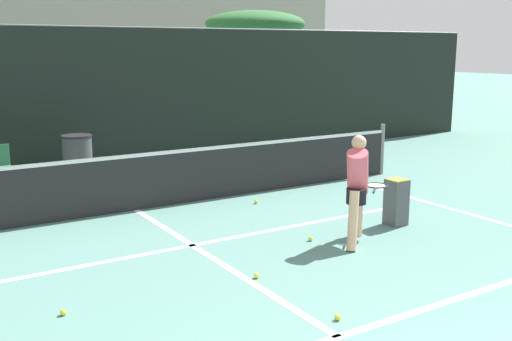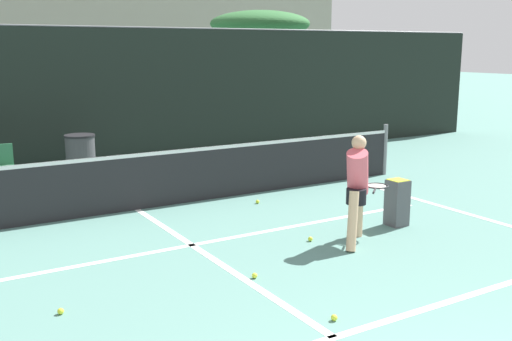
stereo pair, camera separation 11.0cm
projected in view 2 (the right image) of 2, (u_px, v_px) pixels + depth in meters
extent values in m
cube|color=white|center=(334.00, 337.00, 5.58)|extent=(11.00, 0.10, 0.01)
cube|color=white|center=(192.00, 245.00, 8.18)|extent=(8.25, 0.10, 0.01)
cube|color=white|center=(208.00, 255.00, 7.77)|extent=(0.10, 5.24, 0.01)
cube|color=white|center=(448.00, 208.00, 10.05)|extent=(0.10, 6.24, 0.01)
cylinder|color=slate|center=(385.00, 149.00, 12.64)|extent=(0.09, 0.09, 1.07)
cube|color=#232326|center=(136.00, 182.00, 9.87)|extent=(11.00, 0.02, 0.95)
cube|color=white|center=(135.00, 155.00, 9.78)|extent=(11.00, 0.03, 0.06)
cube|color=black|center=(74.00, 101.00, 12.75)|extent=(24.00, 0.06, 3.06)
cylinder|color=slate|center=(69.00, 26.00, 12.43)|extent=(24.00, 0.04, 0.04)
cylinder|color=#DBAD84|center=(358.00, 213.00, 8.51)|extent=(0.13, 0.13, 0.70)
cylinder|color=#DBAD84|center=(352.00, 221.00, 7.92)|extent=(0.32, 0.30, 0.80)
cylinder|color=black|center=(356.00, 196.00, 8.15)|extent=(0.27, 0.27, 0.21)
cylinder|color=#E55966|center=(358.00, 173.00, 8.14)|extent=(0.47, 0.44, 0.74)
sphere|color=#DBAD84|center=(359.00, 143.00, 8.10)|extent=(0.20, 0.20, 0.20)
cylinder|color=#262628|center=(374.00, 191.00, 8.26)|extent=(0.24, 0.22, 0.03)
torus|color=#262628|center=(377.00, 186.00, 8.55)|extent=(0.48, 0.48, 0.02)
cylinder|color=beige|center=(377.00, 186.00, 8.55)|extent=(0.37, 0.37, 0.01)
sphere|color=#D1E033|center=(61.00, 311.00, 6.06)|extent=(0.07, 0.07, 0.07)
sphere|color=#D1E033|center=(255.00, 276.00, 7.00)|extent=(0.07, 0.07, 0.07)
sphere|color=#D1E033|center=(310.00, 239.00, 8.34)|extent=(0.07, 0.07, 0.07)
sphere|color=#D1E033|center=(258.00, 202.00, 10.35)|extent=(0.07, 0.07, 0.07)
sphere|color=#D1E033|center=(334.00, 318.00, 5.92)|extent=(0.07, 0.07, 0.07)
cube|color=#4C4C51|center=(397.00, 203.00, 9.04)|extent=(0.28, 0.28, 0.70)
cube|color=#D1E033|center=(398.00, 181.00, 8.97)|extent=(0.25, 0.25, 0.06)
cube|color=#333338|center=(6.00, 179.00, 11.29)|extent=(0.06, 0.32, 0.44)
cylinder|color=#3F3F42|center=(81.00, 159.00, 11.94)|extent=(0.57, 0.57, 0.92)
cylinder|color=black|center=(79.00, 136.00, 11.84)|extent=(0.60, 0.60, 0.04)
cylinder|color=black|center=(9.00, 129.00, 17.58)|extent=(0.18, 0.60, 0.60)
cylinder|color=black|center=(27.00, 141.00, 15.28)|extent=(0.18, 0.60, 0.60)
cylinder|color=brown|center=(260.00, 80.00, 20.60)|extent=(0.28, 0.28, 3.08)
ellipsoid|color=#2D6633|center=(260.00, 24.00, 20.22)|extent=(3.38, 3.38, 0.90)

